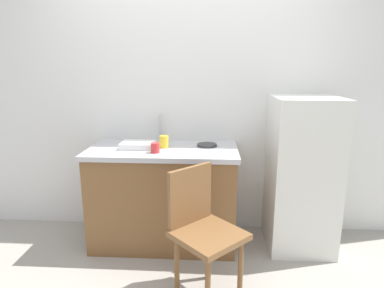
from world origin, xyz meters
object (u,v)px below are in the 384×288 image
Objects in this scene: dish_tray at (138,145)px; hotplate at (207,145)px; refrigerator at (301,174)px; cup_yellow at (164,142)px; chair at (203,228)px; cup_red at (155,148)px.

dish_tray reaches higher than hotplate.
refrigerator is 4.64× the size of dish_tray.
hotplate is at bearing 175.18° from refrigerator.
hotplate is (0.58, 0.10, -0.02)m from dish_tray.
dish_tray is at bearing -173.28° from cup_yellow.
hotplate is (0.01, 0.77, 0.38)m from chair.
dish_tray is 3.49× the size of cup_red.
refrigerator reaches higher than dish_tray.
cup_red reaches higher than chair.
chair is 8.50× the size of cup_yellow.
hotplate is (-0.81, 0.07, 0.22)m from refrigerator.
cup_red is at bearing -105.50° from cup_yellow.
refrigerator is at bearing -3.64° from chair.
hotplate is at bearing 9.43° from dish_tray.
cup_red reaches higher than dish_tray.
hotplate is at bearing 44.61° from chair.
cup_red is (-1.22, -0.17, 0.25)m from refrigerator.
cup_yellow reaches higher than chair.
dish_tray is 0.59m from hotplate.
chair is 0.97m from dish_tray.
dish_tray is (-1.39, -0.03, 0.24)m from refrigerator.
refrigerator is 1.46× the size of chair.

